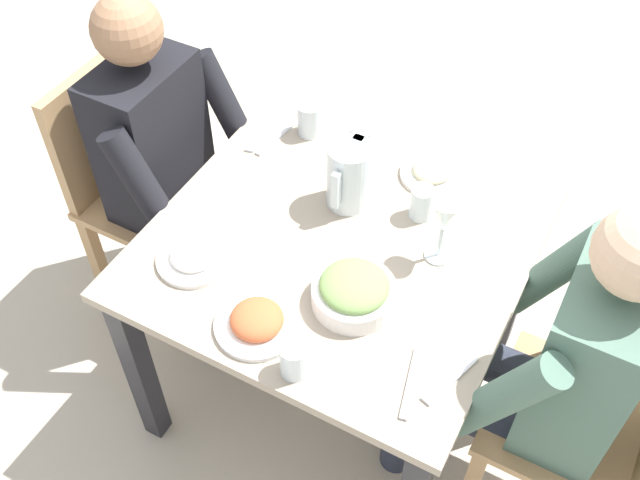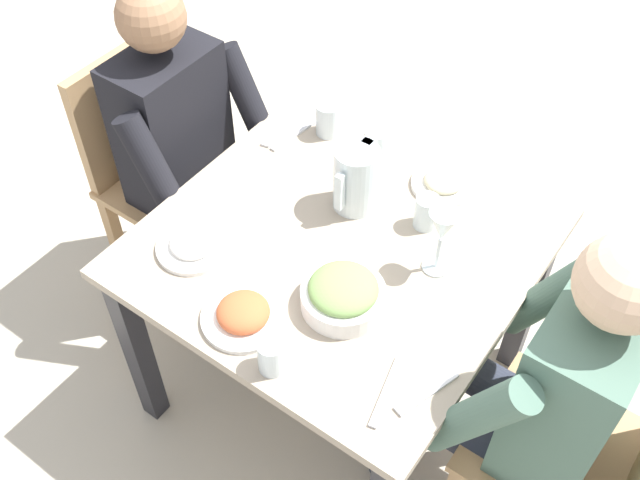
{
  "view_description": "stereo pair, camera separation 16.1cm",
  "coord_description": "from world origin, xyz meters",
  "px_view_note": "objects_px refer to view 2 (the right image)",
  "views": [
    {
      "loc": [
        1.16,
        0.57,
        2.14
      ],
      "look_at": [
        0.04,
        -0.04,
        0.71
      ],
      "focal_mm": 41.37,
      "sensor_mm": 36.0,
      "label": 1
    },
    {
      "loc": [
        1.07,
        0.7,
        2.14
      ],
      "look_at": [
        0.04,
        -0.04,
        0.71
      ],
      "focal_mm": 41.37,
      "sensor_mm": 36.0,
      "label": 2
    }
  ],
  "objects_px": {
    "diner_far": "(528,383)",
    "water_glass_far_left": "(376,145)",
    "chair_far": "(595,461)",
    "salad_bowl": "(343,294)",
    "chair_near": "(157,165)",
    "water_glass_near_left": "(328,119)",
    "plate_yoghurt": "(193,244)",
    "dining_table": "(341,266)",
    "water_glass_by_pitcher": "(426,212)",
    "wine_glass": "(442,229)",
    "water_glass_near_right": "(272,355)",
    "plate_beans": "(443,183)",
    "plate_rice_curry": "(243,314)",
    "diner_near": "(198,156)",
    "water_pitcher": "(356,178)"
  },
  "relations": [
    {
      "from": "diner_far",
      "to": "water_glass_far_left",
      "type": "xyz_separation_m",
      "value": [
        -0.39,
        -0.67,
        0.11
      ]
    },
    {
      "from": "chair_far",
      "to": "salad_bowl",
      "type": "relative_size",
      "value": 4.36
    },
    {
      "from": "chair_near",
      "to": "water_glass_near_left",
      "type": "relative_size",
      "value": 8.71
    },
    {
      "from": "salad_bowl",
      "to": "plate_yoghurt",
      "type": "bearing_deg",
      "value": -79.54
    },
    {
      "from": "dining_table",
      "to": "diner_far",
      "type": "bearing_deg",
      "value": 82.71
    },
    {
      "from": "water_glass_by_pitcher",
      "to": "wine_glass",
      "type": "height_order",
      "value": "wine_glass"
    },
    {
      "from": "dining_table",
      "to": "plate_yoghurt",
      "type": "relative_size",
      "value": 4.98
    },
    {
      "from": "water_glass_near_right",
      "to": "water_glass_near_left",
      "type": "xyz_separation_m",
      "value": [
        -0.74,
        -0.37,
        0.01
      ]
    },
    {
      "from": "chair_far",
      "to": "diner_far",
      "type": "distance_m",
      "value": 0.25
    },
    {
      "from": "dining_table",
      "to": "water_glass_near_left",
      "type": "bearing_deg",
      "value": -139.97
    },
    {
      "from": "dining_table",
      "to": "chair_near",
      "type": "height_order",
      "value": "chair_near"
    },
    {
      "from": "chair_far",
      "to": "chair_near",
      "type": "bearing_deg",
      "value": -95.21
    },
    {
      "from": "dining_table",
      "to": "plate_beans",
      "type": "relative_size",
      "value": 5.33
    },
    {
      "from": "plate_beans",
      "to": "water_glass_near_right",
      "type": "height_order",
      "value": "water_glass_near_right"
    },
    {
      "from": "plate_rice_curry",
      "to": "water_glass_by_pitcher",
      "type": "xyz_separation_m",
      "value": [
        -0.52,
        0.19,
        0.03
      ]
    },
    {
      "from": "plate_yoghurt",
      "to": "wine_glass",
      "type": "relative_size",
      "value": 0.97
    },
    {
      "from": "plate_beans",
      "to": "water_glass_by_pitcher",
      "type": "relative_size",
      "value": 1.86
    },
    {
      "from": "chair_far",
      "to": "diner_near",
      "type": "bearing_deg",
      "value": -96.0
    },
    {
      "from": "salad_bowl",
      "to": "water_glass_near_left",
      "type": "bearing_deg",
      "value": -141.53
    },
    {
      "from": "plate_yoghurt",
      "to": "water_glass_near_right",
      "type": "xyz_separation_m",
      "value": [
        0.16,
        0.38,
        0.03
      ]
    },
    {
      "from": "diner_near",
      "to": "plate_beans",
      "type": "distance_m",
      "value": 0.74
    },
    {
      "from": "water_pitcher",
      "to": "salad_bowl",
      "type": "distance_m",
      "value": 0.35
    },
    {
      "from": "salad_bowl",
      "to": "plate_beans",
      "type": "bearing_deg",
      "value": -179.22
    },
    {
      "from": "chair_far",
      "to": "plate_beans",
      "type": "relative_size",
      "value": 5.03
    },
    {
      "from": "diner_far",
      "to": "water_glass_by_pitcher",
      "type": "bearing_deg",
      "value": -119.82
    },
    {
      "from": "water_glass_near_left",
      "to": "wine_glass",
      "type": "bearing_deg",
      "value": 62.65
    },
    {
      "from": "diner_near",
      "to": "water_glass_far_left",
      "type": "xyz_separation_m",
      "value": [
        -0.24,
        0.48,
        0.11
      ]
    },
    {
      "from": "water_glass_near_right",
      "to": "wine_glass",
      "type": "distance_m",
      "value": 0.5
    },
    {
      "from": "water_glass_by_pitcher",
      "to": "water_glass_near_right",
      "type": "bearing_deg",
      "value": -5.46
    },
    {
      "from": "water_pitcher",
      "to": "plate_beans",
      "type": "bearing_deg",
      "value": 141.14
    },
    {
      "from": "water_glass_far_left",
      "to": "water_glass_near_left",
      "type": "xyz_separation_m",
      "value": [
        -0.02,
        -0.18,
        -0.0
      ]
    },
    {
      "from": "salad_bowl",
      "to": "plate_rice_curry",
      "type": "xyz_separation_m",
      "value": [
        0.17,
        -0.17,
        -0.02
      ]
    },
    {
      "from": "diner_near",
      "to": "water_glass_by_pitcher",
      "type": "relative_size",
      "value": 12.46
    },
    {
      "from": "diner_near",
      "to": "salad_bowl",
      "type": "height_order",
      "value": "diner_near"
    },
    {
      "from": "diner_near",
      "to": "plate_rice_curry",
      "type": "relative_size",
      "value": 5.8
    },
    {
      "from": "diner_near",
      "to": "wine_glass",
      "type": "bearing_deg",
      "value": 89.3
    },
    {
      "from": "water_glass_near_right",
      "to": "water_glass_far_left",
      "type": "relative_size",
      "value": 0.88
    },
    {
      "from": "plate_rice_curry",
      "to": "plate_yoghurt",
      "type": "distance_m",
      "value": 0.27
    },
    {
      "from": "diner_far",
      "to": "water_glass_near_right",
      "type": "relative_size",
      "value": 13.04
    },
    {
      "from": "chair_far",
      "to": "plate_rice_curry",
      "type": "distance_m",
      "value": 0.9
    },
    {
      "from": "plate_yoghurt",
      "to": "water_glass_far_left",
      "type": "relative_size",
      "value": 1.83
    },
    {
      "from": "chair_far",
      "to": "water_glass_far_left",
      "type": "relative_size",
      "value": 8.6
    },
    {
      "from": "diner_near",
      "to": "plate_yoghurt",
      "type": "relative_size",
      "value": 6.25
    },
    {
      "from": "salad_bowl",
      "to": "plate_rice_curry",
      "type": "distance_m",
      "value": 0.24
    },
    {
      "from": "salad_bowl",
      "to": "plate_yoghurt",
      "type": "height_order",
      "value": "salad_bowl"
    },
    {
      "from": "dining_table",
      "to": "plate_beans",
      "type": "xyz_separation_m",
      "value": [
        -0.33,
        0.12,
        0.13
      ]
    },
    {
      "from": "water_pitcher",
      "to": "wine_glass",
      "type": "distance_m",
      "value": 0.3
    },
    {
      "from": "chair_far",
      "to": "water_pitcher",
      "type": "distance_m",
      "value": 0.9
    },
    {
      "from": "plate_rice_curry",
      "to": "water_glass_by_pitcher",
      "type": "relative_size",
      "value": 2.15
    },
    {
      "from": "chair_near",
      "to": "plate_rice_curry",
      "type": "distance_m",
      "value": 0.88
    }
  ]
}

